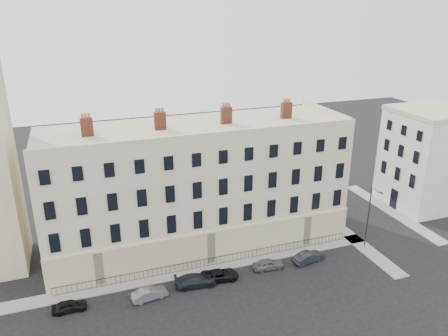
{
  "coord_description": "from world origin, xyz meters",
  "views": [
    {
      "loc": [
        -19.24,
        -35.98,
        28.34
      ],
      "look_at": [
        -2.98,
        10.0,
        10.1
      ],
      "focal_mm": 35.0,
      "sensor_mm": 36.0,
      "label": 1
    }
  ],
  "objects": [
    {
      "name": "adjacent_building",
      "position": [
        29.0,
        11.0,
        7.0
      ],
      "size": [
        10.0,
        10.0,
        14.0
      ],
      "primitive_type": "cube",
      "color": "silver",
      "rests_on": "ground"
    },
    {
      "name": "pavement_adjacent",
      "position": [
        23.0,
        10.0,
        0.06
      ],
      "size": [
        2.0,
        20.0,
        0.12
      ],
      "primitive_type": "cube",
      "color": "gray",
      "rests_on": "ground"
    },
    {
      "name": "pavement_east_return",
      "position": [
        13.0,
        8.0,
        0.06
      ],
      "size": [
        2.0,
        24.0,
        0.12
      ],
      "primitive_type": "cube",
      "color": "gray",
      "rests_on": "ground"
    },
    {
      "name": "railings",
      "position": [
        -6.0,
        5.4,
        0.55
      ],
      "size": [
        35.0,
        0.04,
        0.96
      ],
      "color": "black",
      "rests_on": "ground"
    },
    {
      "name": "car_a",
      "position": [
        -21.78,
        2.52,
        0.57
      ],
      "size": [
        3.35,
        1.36,
        1.14
      ],
      "primitive_type": "imported",
      "rotation": [
        0.0,
        0.0,
        1.57
      ],
      "color": "black",
      "rests_on": "ground"
    },
    {
      "name": "car_e",
      "position": [
        -0.21,
        2.69,
        0.61
      ],
      "size": [
        3.63,
        1.61,
        1.22
      ],
      "primitive_type": "imported",
      "rotation": [
        0.0,
        0.0,
        1.52
      ],
      "color": "slate",
      "rests_on": "ground"
    },
    {
      "name": "ground",
      "position": [
        0.0,
        0.0,
        0.0
      ],
      "size": [
        160.0,
        160.0,
        0.0
      ],
      "primitive_type": "plane",
      "color": "black",
      "rests_on": "ground"
    },
    {
      "name": "terrace",
      "position": [
        -5.97,
        11.97,
        7.5
      ],
      "size": [
        36.22,
        12.22,
        17.0
      ],
      "color": "#C7B894",
      "rests_on": "ground"
    },
    {
      "name": "streetlamp",
      "position": [
        13.36,
        3.14,
        4.4
      ],
      "size": [
        0.53,
        1.7,
        7.94
      ],
      "rotation": [
        0.0,
        0.0,
        -0.22
      ],
      "color": "#2B2C30",
      "rests_on": "ground"
    },
    {
      "name": "car_c",
      "position": [
        -8.92,
        2.36,
        0.66
      ],
      "size": [
        4.7,
        2.31,
        1.31
      ],
      "primitive_type": "imported",
      "rotation": [
        0.0,
        0.0,
        1.47
      ],
      "color": "black",
      "rests_on": "ground"
    },
    {
      "name": "car_d",
      "position": [
        -6.12,
        2.53,
        0.58
      ],
      "size": [
        4.4,
        2.43,
        1.17
      ],
      "primitive_type": "imported",
      "rotation": [
        0.0,
        0.0,
        1.45
      ],
      "color": "black",
      "rests_on": "ground"
    },
    {
      "name": "car_b",
      "position": [
        -13.99,
        1.77,
        0.61
      ],
      "size": [
        3.83,
        1.81,
        1.21
      ],
      "primitive_type": "imported",
      "rotation": [
        0.0,
        0.0,
        1.72
      ],
      "color": "slate",
      "rests_on": "ground"
    },
    {
      "name": "pavement_terrace",
      "position": [
        -10.0,
        5.0,
        0.06
      ],
      "size": [
        48.0,
        2.0,
        0.12
      ],
      "primitive_type": "cube",
      "color": "gray",
      "rests_on": "ground"
    },
    {
      "name": "car_f",
      "position": [
        4.88,
        2.43,
        0.64
      ],
      "size": [
        4.04,
        2.0,
        1.27
      ],
      "primitive_type": "imported",
      "rotation": [
        0.0,
        0.0,
        1.75
      ],
      "color": "#20242B",
      "rests_on": "ground"
    }
  ]
}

